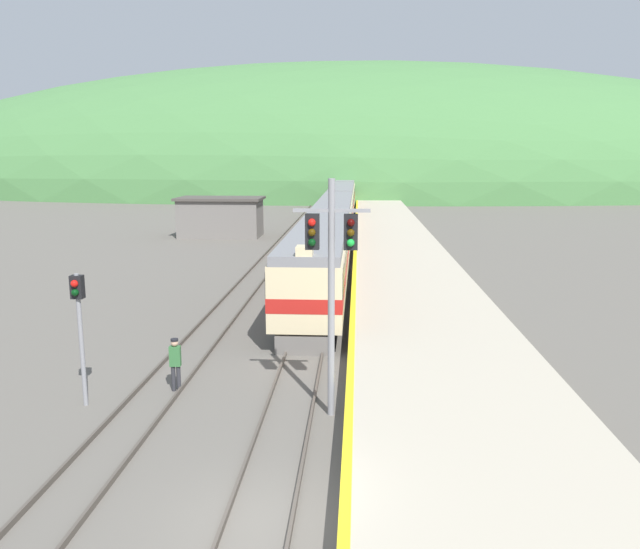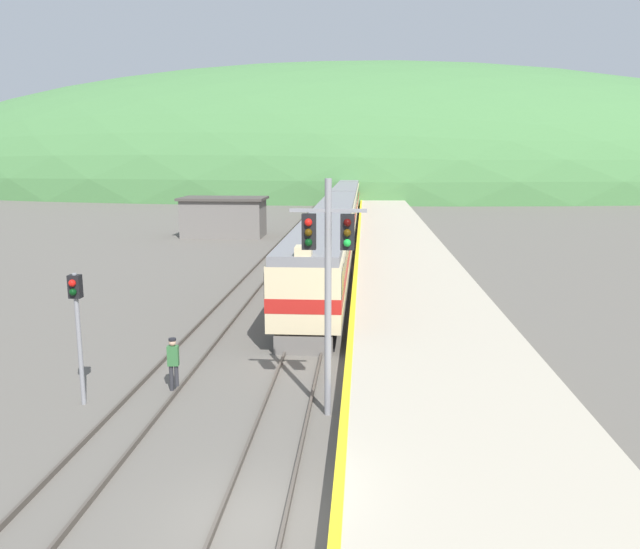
{
  "view_description": "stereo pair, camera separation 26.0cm",
  "coord_description": "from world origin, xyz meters",
  "px_view_note": "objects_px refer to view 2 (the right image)",
  "views": [
    {
      "loc": [
        2.05,
        -11.85,
        7.71
      ],
      "look_at": [
        0.32,
        16.11,
        2.31
      ],
      "focal_mm": 35.0,
      "sensor_mm": 36.0,
      "label": 1
    },
    {
      "loc": [
        2.31,
        -11.83,
        7.71
      ],
      "look_at": [
        0.32,
        16.11,
        2.31
      ],
      "focal_mm": 35.0,
      "sensor_mm": 36.0,
      "label": 2
    }
  ],
  "objects_px": {
    "carriage_fifth": "(353,183)",
    "express_train_lead_car": "(320,261)",
    "carriage_fourth": "(350,190)",
    "signal_post_siding": "(77,312)",
    "carriage_second": "(338,219)",
    "carriage_third": "(346,200)",
    "signal_mast_main": "(328,264)",
    "track_worker": "(173,361)"
  },
  "relations": [
    {
      "from": "carriage_fifth",
      "to": "express_train_lead_car",
      "type": "bearing_deg",
      "value": -90.0
    },
    {
      "from": "carriage_fourth",
      "to": "signal_post_siding",
      "type": "distance_m",
      "value": 84.3
    },
    {
      "from": "carriage_second",
      "to": "carriage_fifth",
      "type": "xyz_separation_m",
      "value": [
        0.0,
        70.85,
        0.0
      ]
    },
    {
      "from": "carriage_second",
      "to": "carriage_third",
      "type": "relative_size",
      "value": 1.0
    },
    {
      "from": "signal_post_siding",
      "to": "carriage_second",
      "type": "bearing_deg",
      "value": 80.14
    },
    {
      "from": "signal_mast_main",
      "to": "carriage_fifth",
      "type": "bearing_deg",
      "value": 90.68
    },
    {
      "from": "carriage_fifth",
      "to": "carriage_second",
      "type": "bearing_deg",
      "value": -90.0
    },
    {
      "from": "express_train_lead_car",
      "to": "carriage_fifth",
      "type": "xyz_separation_m",
      "value": [
        0.0,
        92.99,
        -0.01
      ]
    },
    {
      "from": "express_train_lead_car",
      "to": "signal_mast_main",
      "type": "xyz_separation_m",
      "value": [
        1.29,
        -14.92,
        2.48
      ]
    },
    {
      "from": "carriage_fourth",
      "to": "carriage_third",
      "type": "bearing_deg",
      "value": -90.0
    },
    {
      "from": "carriage_fourth",
      "to": "signal_mast_main",
      "type": "bearing_deg",
      "value": -89.12
    },
    {
      "from": "carriage_third",
      "to": "carriage_fourth",
      "type": "distance_m",
      "value": 23.62
    },
    {
      "from": "carriage_second",
      "to": "signal_mast_main",
      "type": "distance_m",
      "value": 37.17
    },
    {
      "from": "carriage_fifth",
      "to": "track_worker",
      "type": "relative_size",
      "value": 12.66
    },
    {
      "from": "express_train_lead_car",
      "to": "carriage_fourth",
      "type": "distance_m",
      "value": 69.37
    },
    {
      "from": "signal_post_siding",
      "to": "track_worker",
      "type": "distance_m",
      "value": 3.45
    },
    {
      "from": "signal_post_siding",
      "to": "carriage_fifth",
      "type": "bearing_deg",
      "value": 86.6
    },
    {
      "from": "express_train_lead_car",
      "to": "carriage_third",
      "type": "height_order",
      "value": "express_train_lead_car"
    },
    {
      "from": "carriage_third",
      "to": "carriage_fourth",
      "type": "height_order",
      "value": "same"
    },
    {
      "from": "carriage_third",
      "to": "track_worker",
      "type": "distance_m",
      "value": 59.2
    },
    {
      "from": "signal_mast_main",
      "to": "carriage_fourth",
      "type": "bearing_deg",
      "value": 90.88
    },
    {
      "from": "carriage_fourth",
      "to": "track_worker",
      "type": "xyz_separation_m",
      "value": [
        -3.91,
        -82.68,
        -1.09
      ]
    },
    {
      "from": "carriage_second",
      "to": "carriage_third",
      "type": "height_order",
      "value": "same"
    },
    {
      "from": "carriage_fourth",
      "to": "signal_post_siding",
      "type": "xyz_separation_m",
      "value": [
        -6.4,
        -84.05,
        0.87
      ]
    },
    {
      "from": "carriage_second",
      "to": "carriage_fourth",
      "type": "xyz_separation_m",
      "value": [
        0.0,
        47.23,
        0.0
      ]
    },
    {
      "from": "carriage_third",
      "to": "carriage_fourth",
      "type": "bearing_deg",
      "value": 90.0
    },
    {
      "from": "carriage_fourth",
      "to": "signal_mast_main",
      "type": "height_order",
      "value": "signal_mast_main"
    },
    {
      "from": "carriage_fourth",
      "to": "track_worker",
      "type": "relative_size",
      "value": 12.66
    },
    {
      "from": "express_train_lead_car",
      "to": "carriage_third",
      "type": "xyz_separation_m",
      "value": [
        0.0,
        45.75,
        -0.01
      ]
    },
    {
      "from": "carriage_fifth",
      "to": "signal_mast_main",
      "type": "distance_m",
      "value": 107.95
    },
    {
      "from": "express_train_lead_car",
      "to": "signal_mast_main",
      "type": "height_order",
      "value": "signal_mast_main"
    },
    {
      "from": "carriage_second",
      "to": "signal_post_siding",
      "type": "height_order",
      "value": "signal_post_siding"
    },
    {
      "from": "signal_mast_main",
      "to": "signal_post_siding",
      "type": "bearing_deg",
      "value": 178.19
    },
    {
      "from": "signal_mast_main",
      "to": "express_train_lead_car",
      "type": "bearing_deg",
      "value": 94.94
    },
    {
      "from": "signal_mast_main",
      "to": "signal_post_siding",
      "type": "height_order",
      "value": "signal_mast_main"
    },
    {
      "from": "signal_mast_main",
      "to": "carriage_second",
      "type": "bearing_deg",
      "value": 91.99
    },
    {
      "from": "carriage_third",
      "to": "signal_mast_main",
      "type": "distance_m",
      "value": 60.74
    },
    {
      "from": "carriage_third",
      "to": "express_train_lead_car",
      "type": "bearing_deg",
      "value": -90.0
    },
    {
      "from": "carriage_fourth",
      "to": "express_train_lead_car",
      "type": "bearing_deg",
      "value": -90.0
    },
    {
      "from": "express_train_lead_car",
      "to": "signal_post_siding",
      "type": "relative_size",
      "value": 4.61
    },
    {
      "from": "carriage_fourth",
      "to": "track_worker",
      "type": "height_order",
      "value": "carriage_fourth"
    },
    {
      "from": "carriage_third",
      "to": "carriage_second",
      "type": "bearing_deg",
      "value": -90.0
    }
  ]
}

